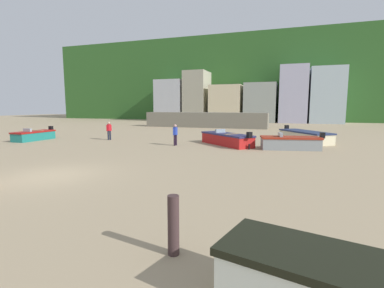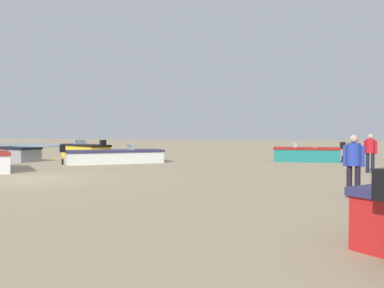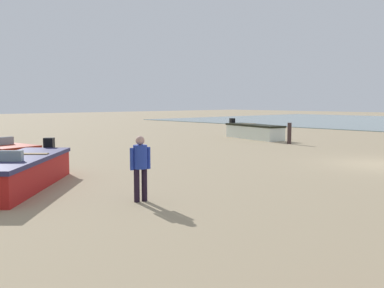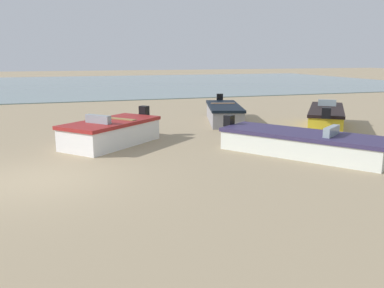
% 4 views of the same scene
% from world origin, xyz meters
% --- Properties ---
extents(ground_plane, '(160.00, 160.00, 0.00)m').
position_xyz_m(ground_plane, '(0.00, 0.00, 0.00)').
color(ground_plane, tan).
extents(headland_hill, '(90.00, 32.00, 17.80)m').
position_xyz_m(headland_hill, '(0.00, 66.00, 8.90)').
color(headland_hill, '#2E5D25').
rests_on(headland_hill, ground).
extents(harbor_pier, '(17.55, 2.40, 2.12)m').
position_xyz_m(harbor_pier, '(-1.83, 30.00, 1.06)').
color(harbor_pier, slate).
rests_on(harbor_pier, ground).
extents(townhouse_far_left, '(5.78, 6.32, 8.42)m').
position_xyz_m(townhouse_far_left, '(-14.11, 47.16, 4.21)').
color(townhouse_far_left, '#B5B9C0').
rests_on(townhouse_far_left, ground).
extents(townhouse_centre_left, '(4.41, 6.75, 10.02)m').
position_xyz_m(townhouse_centre_left, '(-8.54, 47.37, 5.01)').
color(townhouse_centre_left, '#A29E87').
rests_on(townhouse_centre_left, ground).
extents(townhouse_centre, '(6.13, 5.12, 7.10)m').
position_xyz_m(townhouse_centre, '(-2.32, 46.56, 3.55)').
color(townhouse_centre, beige).
rests_on(townhouse_centre, ground).
extents(townhouse_centre_right, '(5.84, 6.36, 7.34)m').
position_xyz_m(townhouse_centre_right, '(4.26, 47.18, 3.67)').
color(townhouse_centre_right, '#979F95').
rests_on(townhouse_centre_right, ground).
extents(townhouse_right, '(4.86, 5.24, 10.30)m').
position_xyz_m(townhouse_right, '(10.11, 46.62, 5.15)').
color(townhouse_right, '#B3B2CC').
rests_on(townhouse_right, ground).
extents(townhouse_far_right, '(5.64, 5.51, 9.79)m').
position_xyz_m(townhouse_far_right, '(15.68, 46.76, 4.89)').
color(townhouse_far_right, silver).
rests_on(townhouse_far_right, ground).
extents(boat_grey_3, '(4.34, 2.35, 1.20)m').
position_xyz_m(boat_grey_3, '(9.74, 11.45, 0.46)').
color(boat_grey_3, gray).
rests_on(boat_grey_3, ground).
extents(boat_teal_4, '(1.43, 3.95, 1.14)m').
position_xyz_m(boat_teal_4, '(-11.67, 9.80, 0.43)').
color(boat_teal_4, '#1C746F').
rests_on(boat_teal_4, ground).
extents(boat_cream_7, '(4.33, 5.39, 1.25)m').
position_xyz_m(boat_cream_7, '(10.90, 16.27, 0.47)').
color(boat_cream_7, beige).
rests_on(boat_cream_7, ground).
extents(boat_red_8, '(4.79, 4.56, 1.22)m').
position_xyz_m(boat_red_8, '(5.07, 12.23, 0.46)').
color(boat_red_8, red).
rests_on(boat_red_8, ground).
extents(mooring_post_near_water, '(0.23, 0.23, 1.23)m').
position_xyz_m(mooring_post_near_water, '(7.51, -4.36, 0.61)').
color(mooring_post_near_water, '#3D2B2B').
rests_on(mooring_post_near_water, ground).
extents(beach_walker_foreground, '(0.43, 0.53, 1.62)m').
position_xyz_m(beach_walker_foreground, '(-5.57, 12.21, 0.95)').
color(beach_walker_foreground, black).
rests_on(beach_walker_foreground, ground).
extents(beach_walker_distant, '(0.41, 0.54, 1.62)m').
position_xyz_m(beach_walker_distant, '(1.41, 10.70, 0.95)').
color(beach_walker_distant, black).
rests_on(beach_walker_distant, ground).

